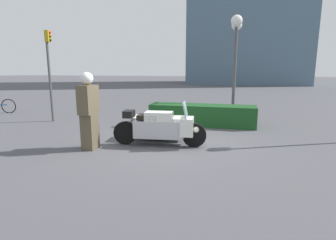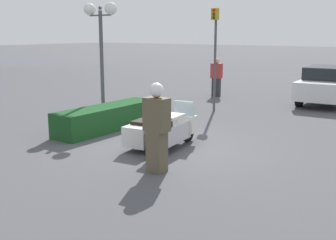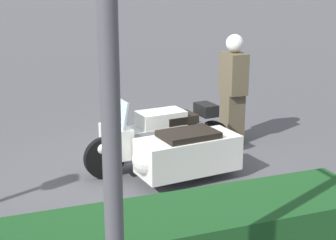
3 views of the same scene
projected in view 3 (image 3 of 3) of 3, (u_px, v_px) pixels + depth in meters
ground_plane at (159, 171)px, 7.69m from camera, size 160.00×160.00×0.00m
police_motorcycle at (169, 146)px, 7.41m from camera, size 2.40×1.31×1.14m
officer_rider at (233, 87)px, 8.73m from camera, size 0.32×0.52×1.88m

